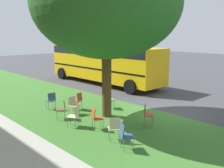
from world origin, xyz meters
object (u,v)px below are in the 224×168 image
object	(u,v)px
chair_5	(147,113)
chair_8	(74,115)
chair_4	(125,135)
street_tree	(106,4)
chair_1	(51,99)
chair_3	(96,117)
school_bus	(103,61)
chair_0	(78,100)
chair_6	(73,104)
chair_9	(114,127)
chair_2	(109,99)
chair_7	(62,108)

from	to	relation	value
chair_5	chair_8	world-z (taller)	same
chair_4	street_tree	bearing A→B (deg)	-32.72
chair_1	chair_3	distance (m)	3.73
school_bus	chair_3	bearing A→B (deg)	136.58
chair_8	chair_5	bearing A→B (deg)	-129.58
chair_0	chair_4	size ratio (longest dim) A/B	1.00
chair_6	school_bus	size ratio (longest dim) A/B	0.08
chair_8	school_bus	bearing A→B (deg)	-48.75
street_tree	chair_5	bearing A→B (deg)	-169.01
street_tree	chair_8	world-z (taller)	street_tree
street_tree	chair_0	bearing A→B (deg)	11.32
chair_0	chair_3	distance (m)	2.96
street_tree	chair_3	size ratio (longest dim) A/B	8.55
chair_4	chair_9	distance (m)	0.79
chair_0	chair_1	xyz separation A→B (m)	(0.98, 0.96, 0.00)
chair_5	chair_4	bearing A→B (deg)	112.54
chair_3	chair_9	bearing A→B (deg)	168.92
chair_1	chair_5	bearing A→B (deg)	-160.41
street_tree	chair_2	bearing A→B (deg)	-47.05
chair_5	chair_6	world-z (taller)	same
chair_5	street_tree	bearing A→B (deg)	10.99
chair_0	chair_8	world-z (taller)	same
chair_6	chair_1	bearing A→B (deg)	12.74
chair_0	chair_6	size ratio (longest dim) A/B	1.00
chair_1	chair_5	size ratio (longest dim) A/B	1.00
chair_1	chair_4	bearing A→B (deg)	173.62
chair_5	school_bus	size ratio (longest dim) A/B	0.08
chair_6	chair_7	distance (m)	0.78
street_tree	school_bus	distance (m)	8.93
chair_0	chair_9	world-z (taller)	same
chair_1	chair_5	distance (m)	5.15
street_tree	chair_4	world-z (taller)	street_tree
chair_3	chair_5	world-z (taller)	same
street_tree	chair_4	size ratio (longest dim) A/B	8.55
chair_3	chair_6	distance (m)	2.32
chair_0	chair_8	bearing A→B (deg)	140.51
chair_0	school_bus	size ratio (longest dim) A/B	0.08
chair_0	chair_1	distance (m)	1.37
chair_2	chair_0	bearing A→B (deg)	55.21
chair_6	school_bus	bearing A→B (deg)	-51.99
street_tree	chair_1	world-z (taller)	street_tree
chair_2	school_bus	distance (m)	7.11
chair_4	chair_6	world-z (taller)	same
street_tree	chair_8	xyz separation A→B (m)	(-0.14, 1.95, -4.57)
chair_3	chair_4	xyz separation A→B (m)	(-2.11, 0.50, 0.00)
street_tree	chair_2	size ratio (longest dim) A/B	8.55
street_tree	chair_7	distance (m)	5.01
chair_4	chair_7	distance (m)	4.17
street_tree	chair_1	size ratio (longest dim) A/B	8.55
chair_7	school_bus	size ratio (longest dim) A/B	0.08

